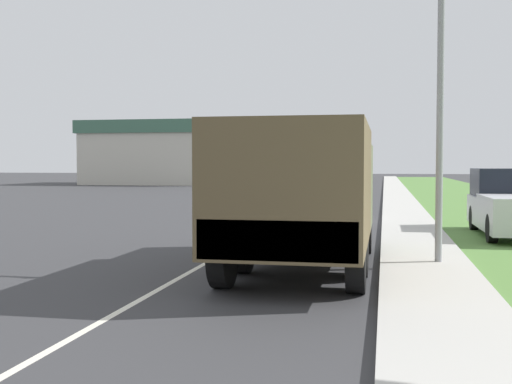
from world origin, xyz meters
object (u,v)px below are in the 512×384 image
object	(u,v)px
pickup_truck	(512,205)
lamp_post	(428,80)
car_second_ahead	(299,186)
car_nearest_ahead	(335,200)
military_truck	(304,189)

from	to	relation	value
pickup_truck	lamp_post	bearing A→B (deg)	-113.97
car_second_ahead	pickup_truck	xyz separation A→B (m)	(8.82, -19.91, 0.21)
car_nearest_ahead	car_second_ahead	distance (m)	16.27
military_truck	pickup_truck	xyz separation A→B (m)	(5.17, 7.05, -0.70)
car_second_ahead	lamp_post	distance (m)	27.03
car_second_ahead	lamp_post	size ratio (longest dim) A/B	0.77
pickup_truck	car_second_ahead	bearing A→B (deg)	113.90
car_nearest_ahead	military_truck	bearing A→B (deg)	-88.79
car_second_ahead	pickup_truck	bearing A→B (deg)	-66.10
military_truck	car_nearest_ahead	bearing A→B (deg)	91.21
car_nearest_ahead	car_second_ahead	size ratio (longest dim) A/B	0.87
car_nearest_ahead	pickup_truck	distance (m)	6.73
military_truck	lamp_post	world-z (taller)	lamp_post
car_nearest_ahead	lamp_post	world-z (taller)	lamp_post
car_nearest_ahead	lamp_post	xyz separation A→B (m)	(2.62, -10.26, 3.02)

